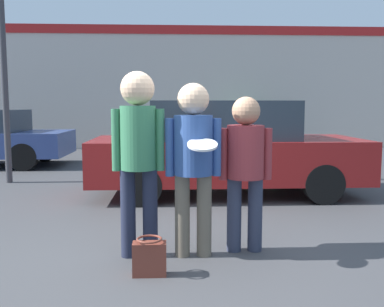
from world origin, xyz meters
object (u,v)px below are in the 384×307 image
Objects in this scene: person_left at (138,146)px; person_middle_with_frisbee at (193,153)px; handbag at (150,257)px; parked_car_near at (225,149)px; person_right at (245,160)px; shrub at (253,131)px.

person_left is 0.55m from person_middle_with_frisbee.
parked_car_near is at bearing 72.09° from handbag.
person_right is at bearing 13.61° from person_middle_with_frisbee.
person_left is at bearing -174.24° from person_right.
person_left reaches higher than shrub.
person_left reaches higher than person_middle_with_frisbee.
person_middle_with_frisbee is 1.35× the size of shrub.
person_left is 0.41× the size of parked_car_near.
person_middle_with_frisbee reaches higher than handbag.
handbag is at bearing -107.91° from parked_car_near.
person_right reaches higher than shrub.
person_left is 3.25m from parked_car_near.
person_right is at bearing 5.76° from person_left.
person_left is 1.44× the size of shrub.
handbag is (-0.96, -0.61, -0.79)m from person_right.
person_right is 1.39m from handbag.
person_middle_with_frisbee is at bearing -2.30° from person_left.
person_right is (0.54, 0.13, -0.09)m from person_middle_with_frisbee.
person_left is 10.64m from shrub.
shrub is 11.09m from handbag.
parked_car_near reaches higher than handbag.
parked_car_near is (1.25, 2.98, -0.34)m from person_left.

